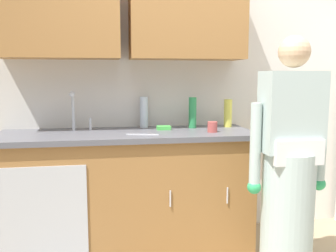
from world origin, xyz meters
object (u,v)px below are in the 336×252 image
bottle_dish_liquid (144,112)px  sponge (164,128)px  cup_by_sink (212,127)px  sink (78,135)px  person_at_sink (289,180)px  bottle_water_short (228,113)px  knife_on_counter (142,134)px  bottle_soap (193,113)px

bottle_dish_liquid → sponge: bearing=-45.5°
cup_by_sink → sponge: 0.40m
sink → person_at_sink: (1.39, -0.65, -0.23)m
person_at_sink → bottle_dish_liquid: (-0.86, 0.87, 0.38)m
bottle_water_short → sink: bearing=-173.4°
bottle_dish_liquid → cup_by_sink: size_ratio=3.19×
person_at_sink → knife_on_counter: person_at_sink is taller
bottle_dish_liquid → bottle_soap: bearing=-12.1°
sink → person_at_sink: 1.55m
sink → bottle_soap: size_ratio=1.96×
bottle_dish_liquid → sink: bearing=-157.4°
sponge → cup_by_sink: bearing=-29.5°
bottle_soap → bottle_dish_liquid: (-0.40, 0.09, 0.00)m
knife_on_counter → bottle_water_short: bearing=35.6°
bottle_dish_liquid → sponge: bottle_dish_liquid is taller
bottle_water_short → bottle_dish_liquid: size_ratio=0.91×
knife_on_counter → sponge: bearing=64.1°
bottle_soap → bottle_water_short: bearing=1.7°
bottle_water_short → sponge: 0.57m
sponge → knife_on_counter: bearing=-129.4°
bottle_soap → knife_on_counter: size_ratio=1.06×
sponge → bottle_dish_liquid: bearing=134.5°
bottle_soap → sponge: 0.29m
person_at_sink → sink: bearing=154.7°
sink → cup_by_sink: 1.03m
person_at_sink → bottle_soap: (-0.46, 0.79, 0.38)m
person_at_sink → bottle_dish_liquid: bearing=134.5°
bottle_dish_liquid → cup_by_sink: 0.61m
bottle_dish_liquid → sponge: (0.14, -0.15, -0.11)m
bottle_soap → sponge: bottle_soap is taller
knife_on_counter → bottle_dish_liquid: bearing=95.9°
knife_on_counter → sponge: (0.20, 0.24, 0.01)m
bottle_water_short → bottle_soap: (-0.30, -0.01, 0.01)m
bottle_water_short → sponge: (-0.56, -0.07, -0.10)m
person_at_sink → cup_by_sink: 0.71m
sink → sponge: size_ratio=4.55×
bottle_water_short → person_at_sink: bearing=-79.0°
bottle_soap → sponge: size_ratio=2.32×
bottle_dish_liquid → cup_by_sink: bottle_dish_liquid is taller
bottle_dish_liquid → bottle_water_short: bearing=-6.3°
sink → knife_on_counter: size_ratio=2.08×
bottle_water_short → cup_by_sink: bottle_water_short is taller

